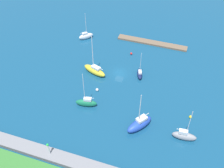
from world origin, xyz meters
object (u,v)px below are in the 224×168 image
(sailboat_blue_lone_south, at_px, (140,124))
(mooring_buoy_white, at_px, (97,90))
(harbor_beacon, at_px, (48,148))
(sailboat_navy_west_end, at_px, (140,74))
(sailboat_white_outer_mooring, at_px, (86,36))
(sailboat_gray_mid_basin, at_px, (184,136))
(sailboat_green_near_pier, at_px, (86,102))
(pier_dock, at_px, (152,43))
(mooring_buoy_red, at_px, (131,54))
(sailboat_yellow_off_beacon, at_px, (95,70))
(mooring_buoy_yellow, at_px, (191,117))

(sailboat_blue_lone_south, bearing_deg, mooring_buoy_white, -86.41)
(harbor_beacon, bearing_deg, sailboat_navy_west_end, -110.07)
(sailboat_white_outer_mooring, xyz_separation_m, mooring_buoy_white, (-13.48, 23.88, -0.75))
(sailboat_gray_mid_basin, distance_m, sailboat_green_near_pier, 26.82)
(pier_dock, bearing_deg, harbor_beacon, 76.88)
(sailboat_blue_lone_south, bearing_deg, sailboat_navy_west_end, -131.00)
(harbor_beacon, bearing_deg, sailboat_green_near_pier, -95.97)
(sailboat_gray_mid_basin, relative_size, mooring_buoy_red, 13.56)
(harbor_beacon, height_order, sailboat_white_outer_mooring, sailboat_white_outer_mooring)
(sailboat_yellow_off_beacon, distance_m, sailboat_gray_mid_basin, 33.50)
(pier_dock, xyz_separation_m, sailboat_blue_lone_south, (-5.18, 37.60, 1.10))
(mooring_buoy_white, bearing_deg, sailboat_blue_lone_south, 148.90)
(pier_dock, height_order, sailboat_green_near_pier, sailboat_green_near_pier)
(mooring_buoy_yellow, distance_m, mooring_buoy_red, 31.07)
(sailboat_blue_lone_south, relative_size, mooring_buoy_yellow, 15.43)
(pier_dock, bearing_deg, sailboat_gray_mid_basin, 113.49)
(sailboat_green_near_pier, height_order, mooring_buoy_red, sailboat_green_near_pier)
(sailboat_gray_mid_basin, distance_m, sailboat_white_outer_mooring, 51.36)
(mooring_buoy_yellow, bearing_deg, pier_dock, -60.47)
(pier_dock, xyz_separation_m, sailboat_white_outer_mooring, (23.22, 4.72, 0.85))
(sailboat_navy_west_end, xyz_separation_m, mooring_buoy_white, (9.98, 10.32, -0.48))
(harbor_beacon, bearing_deg, sailboat_white_outer_mooring, -76.98)
(sailboat_navy_west_end, xyz_separation_m, mooring_buoy_red, (5.42, -9.72, -0.53))
(sailboat_gray_mid_basin, xyz_separation_m, mooring_buoy_white, (26.05, -8.91, -0.82))
(mooring_buoy_white, bearing_deg, mooring_buoy_yellow, 176.58)
(mooring_buoy_red, bearing_deg, sailboat_white_outer_mooring, -12.01)
(sailboat_white_outer_mooring, bearing_deg, sailboat_blue_lone_south, -93.33)
(mooring_buoy_yellow, bearing_deg, mooring_buoy_red, -44.17)
(sailboat_white_outer_mooring, relative_size, sailboat_blue_lone_south, 0.85)
(sailboat_green_near_pier, bearing_deg, sailboat_gray_mid_basin, 162.78)
(sailboat_yellow_off_beacon, xyz_separation_m, sailboat_blue_lone_south, (-18.38, 15.95, 0.10))
(sailboat_yellow_off_beacon, relative_size, sailboat_gray_mid_basin, 1.31)
(pier_dock, bearing_deg, mooring_buoy_red, 58.84)
(sailboat_green_near_pier, bearing_deg, harbor_beacon, 72.22)
(sailboat_yellow_off_beacon, relative_size, sailboat_blue_lone_south, 1.12)
(sailboat_white_outer_mooring, bearing_deg, sailboat_gray_mid_basin, -83.83)
(mooring_buoy_red, bearing_deg, sailboat_green_near_pier, 78.85)
(sailboat_navy_west_end, distance_m, sailboat_green_near_pier, 19.81)
(sailboat_navy_west_end, bearing_deg, mooring_buoy_yellow, -142.32)
(sailboat_gray_mid_basin, bearing_deg, mooring_buoy_yellow, 79.57)
(harbor_beacon, height_order, mooring_buoy_red, harbor_beacon)
(sailboat_gray_mid_basin, distance_m, sailboat_navy_west_end, 25.06)
(sailboat_yellow_off_beacon, distance_m, mooring_buoy_red, 15.39)
(sailboat_navy_west_end, bearing_deg, sailboat_green_near_pier, 130.47)
(mooring_buoy_white, bearing_deg, sailboat_navy_west_end, -134.05)
(sailboat_white_outer_mooring, distance_m, mooring_buoy_white, 27.44)
(sailboat_navy_west_end, bearing_deg, mooring_buoy_red, 12.11)
(sailboat_green_near_pier, bearing_deg, pier_dock, -118.34)
(sailboat_yellow_off_beacon, height_order, mooring_buoy_white, sailboat_yellow_off_beacon)
(sailboat_gray_mid_basin, height_order, sailboat_white_outer_mooring, sailboat_gray_mid_basin)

